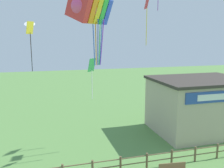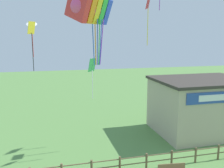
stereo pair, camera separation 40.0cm
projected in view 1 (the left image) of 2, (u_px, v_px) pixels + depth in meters
wooden_fence at (121, 164)px, 15.81m from camera, size 18.24×0.14×1.10m
seaside_building at (199, 105)px, 22.82m from camera, size 8.38×6.40×4.90m
kite_rainbow_parafoil at (90, 8)px, 14.85m from camera, size 3.32×3.19×4.43m
kite_red_diamond at (147, 9)px, 19.24m from camera, size 0.33×0.81×3.87m
kite_white_delta at (30, 26)px, 20.89m from camera, size 0.92×0.83×3.08m
kite_green_diamond at (92, 71)px, 17.71m from camera, size 0.67×0.64×2.93m
kite_yellow_diamond at (30, 37)px, 18.82m from camera, size 0.62×0.64×3.77m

